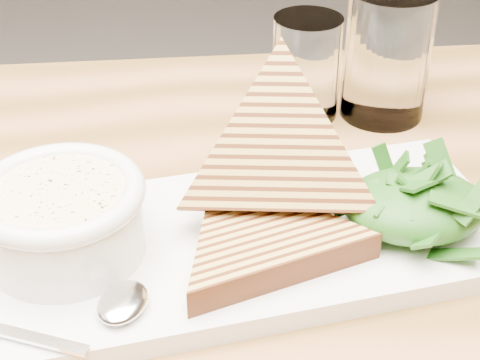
{
  "coord_description": "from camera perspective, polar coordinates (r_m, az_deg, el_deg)",
  "views": [
    {
      "loc": [
        0.06,
        -0.38,
        1.09
      ],
      "look_at": [
        0.1,
        0.06,
        0.79
      ],
      "focal_mm": 55.0,
      "sensor_mm": 36.0,
      "label": 1
    }
  ],
  "objects": [
    {
      "name": "table_top",
      "position": [
        0.55,
        9.68,
        -8.21
      ],
      "size": [
        1.12,
        0.75,
        0.04
      ],
      "primitive_type": "cube",
      "rotation": [
        0.0,
        0.0,
        0.0
      ],
      "color": "#AC6F41",
      "rests_on": "ground"
    },
    {
      "name": "platter",
      "position": [
        0.54,
        0.2,
        -4.84
      ],
      "size": [
        0.41,
        0.23,
        0.02
      ],
      "primitive_type": "cube",
      "rotation": [
        0.0,
        0.0,
        0.16
      ],
      "color": "white",
      "rests_on": "table_top"
    },
    {
      "name": "soup_bowl",
      "position": [
        0.52,
        -13.48,
        -3.56
      ],
      "size": [
        0.11,
        0.11,
        0.04
      ],
      "primitive_type": "cylinder",
      "color": "white",
      "rests_on": "platter"
    },
    {
      "name": "soup",
      "position": [
        0.51,
        -13.88,
        -1.16
      ],
      "size": [
        0.09,
        0.09,
        0.01
      ],
      "primitive_type": "cylinder",
      "color": "beige",
      "rests_on": "soup_bowl"
    },
    {
      "name": "bowl_rim",
      "position": [
        0.5,
        -13.91,
        -0.98
      ],
      "size": [
        0.12,
        0.12,
        0.01
      ],
      "primitive_type": "torus",
      "color": "white",
      "rests_on": "soup_bowl"
    },
    {
      "name": "sandwich_flat",
      "position": [
        0.51,
        1.65,
        -4.61
      ],
      "size": [
        0.21,
        0.21,
        0.02
      ],
      "primitive_type": null,
      "rotation": [
        0.0,
        0.0,
        0.33
      ],
      "color": "tan",
      "rests_on": "platter"
    },
    {
      "name": "sandwich_lean",
      "position": [
        0.52,
        3.06,
        2.02
      ],
      "size": [
        0.19,
        0.19,
        0.19
      ],
      "primitive_type": null,
      "rotation": [
        0.89,
        0.0,
        -0.13
      ],
      "color": "tan",
      "rests_on": "sandwich_flat"
    },
    {
      "name": "salad_base",
      "position": [
        0.54,
        13.4,
        -1.92
      ],
      "size": [
        0.1,
        0.08,
        0.04
      ],
      "primitive_type": "ellipsoid",
      "color": "#133B0F",
      "rests_on": "platter"
    },
    {
      "name": "arugula_pile",
      "position": [
        0.54,
        13.5,
        -1.32
      ],
      "size": [
        0.11,
        0.1,
        0.05
      ],
      "primitive_type": null,
      "color": "#2E6E1D",
      "rests_on": "platter"
    },
    {
      "name": "spoon_bowl",
      "position": [
        0.48,
        -9.07,
        -9.35
      ],
      "size": [
        0.04,
        0.05,
        0.01
      ],
      "primitive_type": "ellipsoid",
      "rotation": [
        0.0,
        0.0,
        -0.4
      ],
      "color": "silver",
      "rests_on": "platter"
    },
    {
      "name": "spoon_handle",
      "position": [
        0.48,
        -17.39,
        -11.21
      ],
      "size": [
        0.1,
        0.05,
        0.0
      ],
      "primitive_type": "cube",
      "rotation": [
        0.0,
        0.0,
        -0.4
      ],
      "color": "silver",
      "rests_on": "platter"
    },
    {
      "name": "glass_near",
      "position": [
        0.7,
        5.15,
        8.7
      ],
      "size": [
        0.06,
        0.06,
        0.1
      ],
      "primitive_type": "cylinder",
      "color": "white",
      "rests_on": "table_top"
    },
    {
      "name": "glass_far",
      "position": [
        0.71,
        11.35,
        9.47
      ],
      "size": [
        0.08,
        0.08,
        0.12
      ],
      "primitive_type": "cylinder",
      "color": "white",
      "rests_on": "table_top"
    }
  ]
}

